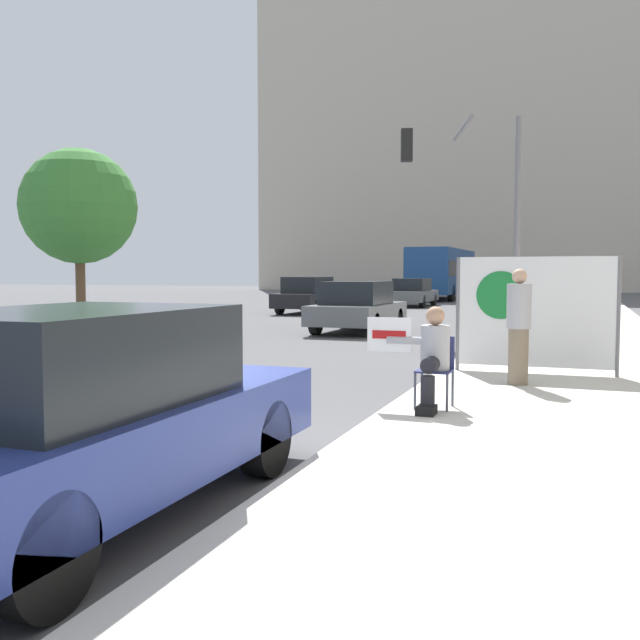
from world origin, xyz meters
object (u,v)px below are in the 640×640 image
object	(u,v)px
jogger_on_sidewalk	(519,326)
traffic_light_pole	(475,187)
car_on_road_distant	(413,292)
city_bus_on_road	(442,271)
protest_banner	(534,312)
car_on_road_midblock	(309,295)
street_tree_near_curb	(79,207)
parked_car_curbside	(82,414)
seated_protester	(431,354)
car_on_road_nearest	(358,307)

from	to	relation	value
jogger_on_sidewalk	traffic_light_pole	distance (m)	9.51
car_on_road_distant	city_bus_on_road	bearing A→B (deg)	92.05
protest_banner	traffic_light_pole	xyz separation A→B (m)	(-2.00, 7.57, 2.86)
traffic_light_pole	car_on_road_midblock	distance (m)	12.63
jogger_on_sidewalk	street_tree_near_curb	bearing A→B (deg)	-10.98
traffic_light_pole	parked_car_curbside	distance (m)	15.53
seated_protester	city_bus_on_road	size ratio (longest dim) A/B	0.11
protest_banner	car_on_road_nearest	bearing A→B (deg)	123.84
street_tree_near_curb	city_bus_on_road	bearing A→B (deg)	79.49
seated_protester	jogger_on_sidewalk	bearing A→B (deg)	84.35
seated_protester	car_on_road_distant	bearing A→B (deg)	117.47
jogger_on_sidewalk	car_on_road_midblock	size ratio (longest dim) A/B	0.37
traffic_light_pole	protest_banner	bearing A→B (deg)	-75.24
street_tree_near_curb	traffic_light_pole	bearing A→B (deg)	10.27
traffic_light_pole	car_on_road_nearest	world-z (taller)	traffic_light_pole
car_on_road_nearest	car_on_road_midblock	distance (m)	9.93
car_on_road_midblock	traffic_light_pole	bearing A→B (deg)	-47.86
parked_car_curbside	car_on_road_midblock	size ratio (longest dim) A/B	0.95
traffic_light_pole	car_on_road_distant	xyz separation A→B (m)	(-5.40, 16.57, -3.23)
seated_protester	protest_banner	world-z (taller)	protest_banner
city_bus_on_road	parked_car_curbside	bearing A→B (deg)	-82.88
jogger_on_sidewalk	traffic_light_pole	size ratio (longest dim) A/B	0.29
parked_car_curbside	car_on_road_nearest	xyz separation A→B (m)	(-2.83, 15.58, 0.01)
protest_banner	car_on_road_distant	size ratio (longest dim) A/B	0.55
seated_protester	traffic_light_pole	bearing A→B (deg)	109.82
jogger_on_sidewalk	parked_car_curbside	world-z (taller)	jogger_on_sidewalk
jogger_on_sidewalk	city_bus_on_road	xyz separation A→B (m)	(-7.63, 35.55, 0.90)
seated_protester	street_tree_near_curb	xyz separation A→B (m)	(-12.16, 9.02, 2.87)
jogger_on_sidewalk	car_on_road_nearest	xyz separation A→B (m)	(-5.21, 9.23, -0.22)
traffic_light_pole	car_on_road_nearest	distance (m)	4.66
car_on_road_nearest	car_on_road_midblock	size ratio (longest dim) A/B	0.95
car_on_road_distant	street_tree_near_curb	xyz separation A→B (m)	(-5.70, -18.58, 2.91)
parked_car_curbside	city_bus_on_road	distance (m)	42.25
jogger_on_sidewalk	traffic_light_pole	xyz separation A→B (m)	(-1.87, 8.83, 3.00)
parked_car_curbside	street_tree_near_curb	xyz separation A→B (m)	(-10.57, 13.18, 2.90)
seated_protester	car_on_road_nearest	bearing A→B (deg)	125.41
seated_protester	street_tree_near_curb	world-z (taller)	street_tree_near_curb
jogger_on_sidewalk	street_tree_near_curb	world-z (taller)	street_tree_near_curb
protest_banner	parked_car_curbside	size ratio (longest dim) A/B	0.59
protest_banner	car_on_road_nearest	size ratio (longest dim) A/B	0.59
car_on_road_nearest	street_tree_near_curb	distance (m)	8.61
car_on_road_distant	street_tree_near_curb	bearing A→B (deg)	-107.04
protest_banner	city_bus_on_road	bearing A→B (deg)	102.74
city_bus_on_road	street_tree_near_curb	distance (m)	29.27
traffic_light_pole	car_on_road_midblock	world-z (taller)	traffic_light_pole
protest_banner	car_on_road_nearest	world-z (taller)	protest_banner
traffic_light_pole	car_on_road_nearest	size ratio (longest dim) A/B	1.34
parked_car_curbside	car_on_road_nearest	bearing A→B (deg)	100.28
car_on_road_nearest	parked_car_curbside	bearing A→B (deg)	-79.72
traffic_light_pole	parked_car_curbside	bearing A→B (deg)	-91.97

